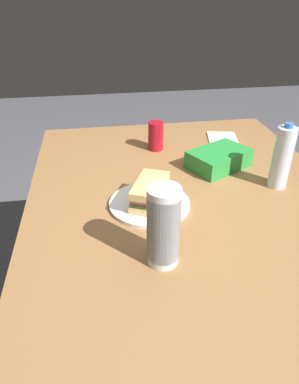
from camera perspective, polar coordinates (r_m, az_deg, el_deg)
ground_plane at (r=1.70m, az=5.07°, el=-22.71°), size 8.00×8.00×0.00m
dining_table at (r=1.23m, az=6.49°, el=-4.42°), size 1.44×1.09×0.75m
paper_plate at (r=1.14m, az=-0.00°, el=-1.89°), size 0.26×0.26×0.01m
sandwich at (r=1.11m, az=0.04°, el=0.01°), size 0.21×0.15×0.08m
soda_can_red at (r=1.50m, az=1.04°, el=9.20°), size 0.07×0.07×0.12m
chip_bag at (r=1.39m, az=11.32°, el=5.38°), size 0.24×0.27×0.07m
water_bottle_tall at (r=1.28m, az=20.97°, el=5.31°), size 0.07×0.07×0.23m
plastic_cup_stack at (r=0.86m, az=2.31°, el=-5.73°), size 0.08×0.08×0.22m
paper_napkin at (r=1.67m, az=11.85°, el=8.78°), size 0.15×0.15×0.01m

